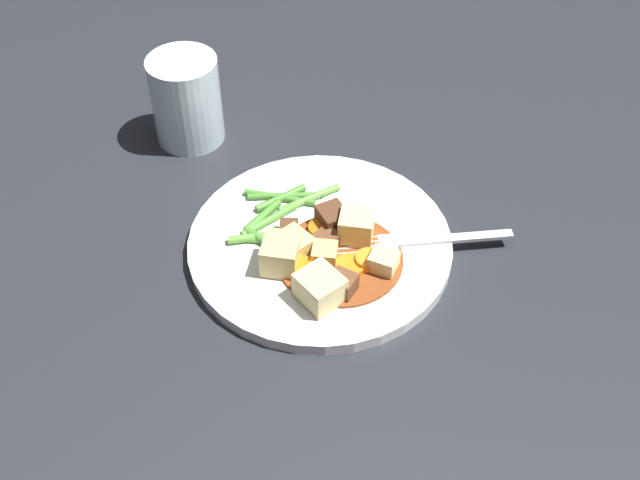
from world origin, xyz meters
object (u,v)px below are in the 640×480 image
object	(u,v)px
carrot_slice_0	(369,261)
potato_chunk_1	(383,262)
potato_chunk_2	(281,255)
dinner_plate	(320,245)
meat_chunk_2	(289,233)
carrot_slice_1	(350,267)
potato_chunk_4	(296,246)
potato_chunk_5	(356,227)
meat_chunk_0	(332,219)
carrot_slice_2	(321,230)
potato_chunk_3	(320,288)
potato_chunk_0	(325,255)
water_glass	(186,100)
carrot_slice_3	(300,269)
fork	(419,241)
meat_chunk_3	(327,240)
meat_chunk_1	(343,285)

from	to	relation	value
carrot_slice_0	potato_chunk_1	size ratio (longest dim) A/B	1.01
carrot_slice_0	potato_chunk_2	size ratio (longest dim) A/B	0.69
dinner_plate	meat_chunk_2	bearing A→B (deg)	-125.56
carrot_slice_0	carrot_slice_1	distance (m)	0.02
potato_chunk_2	potato_chunk_4	xyz separation A→B (m)	(-0.00, 0.02, -0.00)
carrot_slice_0	potato_chunk_5	world-z (taller)	potato_chunk_5
carrot_slice_0	meat_chunk_0	xyz separation A→B (m)	(-0.06, 0.00, 0.01)
carrot_slice_2	potato_chunk_5	size ratio (longest dim) A/B	0.78
potato_chunk_4	potato_chunk_5	world-z (taller)	potato_chunk_5
potato_chunk_3	meat_chunk_0	distance (m)	0.09
potato_chunk_0	potato_chunk_2	size ratio (longest dim) A/B	0.65
meat_chunk_2	water_glass	xyz separation A→B (m)	(-0.21, 0.01, 0.03)
carrot_slice_0	meat_chunk_2	world-z (taller)	meat_chunk_2
dinner_plate	carrot_slice_3	world-z (taller)	carrot_slice_3
carrot_slice_0	carrot_slice_1	bearing A→B (deg)	-108.36
carrot_slice_3	meat_chunk_2	world-z (taller)	meat_chunk_2
meat_chunk_2	fork	world-z (taller)	meat_chunk_2
meat_chunk_2	water_glass	distance (m)	0.22
meat_chunk_3	water_glass	xyz separation A→B (m)	(-0.24, -0.02, 0.03)
carrot_slice_2	potato_chunk_2	distance (m)	0.06
meat_chunk_3	potato_chunk_1	bearing A→B (deg)	23.90
potato_chunk_1	potato_chunk_2	bearing A→B (deg)	-128.76
meat_chunk_0	meat_chunk_3	size ratio (longest dim) A/B	1.34
meat_chunk_3	potato_chunk_2	bearing A→B (deg)	-95.36
carrot_slice_0	carrot_slice_1	xyz separation A→B (m)	(-0.01, -0.02, -0.00)
meat_chunk_0	water_glass	bearing A→B (deg)	-171.27
meat_chunk_3	water_glass	size ratio (longest dim) A/B	0.22
carrot_slice_1	meat_chunk_1	distance (m)	0.03
carrot_slice_1	potato_chunk_4	world-z (taller)	potato_chunk_4
potato_chunk_3	potato_chunk_4	bearing A→B (deg)	166.05
carrot_slice_1	fork	bearing A→B (deg)	82.56
carrot_slice_3	fork	size ratio (longest dim) A/B	0.16
dinner_plate	carrot_slice_2	bearing A→B (deg)	137.52
meat_chunk_2	carrot_slice_1	bearing A→B (deg)	20.40
potato_chunk_0	fork	size ratio (longest dim) A/B	0.15
potato_chunk_5	water_glass	size ratio (longest dim) A/B	0.32
carrot_slice_0	carrot_slice_1	size ratio (longest dim) A/B	0.90
potato_chunk_2	potato_chunk_3	distance (m)	0.05
potato_chunk_0	meat_chunk_3	size ratio (longest dim) A/B	1.09
meat_chunk_2	carrot_slice_0	bearing A→B (deg)	30.36
carrot_slice_2	potato_chunk_0	size ratio (longest dim) A/B	1.05
carrot_slice_0	potato_chunk_3	bearing A→B (deg)	-83.75
carrot_slice_0	potato_chunk_3	xyz separation A→B (m)	(0.01, -0.06, 0.01)
carrot_slice_3	potato_chunk_3	world-z (taller)	potato_chunk_3
potato_chunk_3	meat_chunk_0	world-z (taller)	potato_chunk_3
water_glass	dinner_plate	bearing A→B (deg)	3.75
carrot_slice_0	potato_chunk_5	xyz separation A→B (m)	(-0.04, 0.01, 0.01)
carrot_slice_2	carrot_slice_3	world-z (taller)	carrot_slice_3
potato_chunk_0	potato_chunk_1	xyz separation A→B (m)	(0.04, 0.04, -0.00)
dinner_plate	carrot_slice_2	size ratio (longest dim) A/B	10.32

